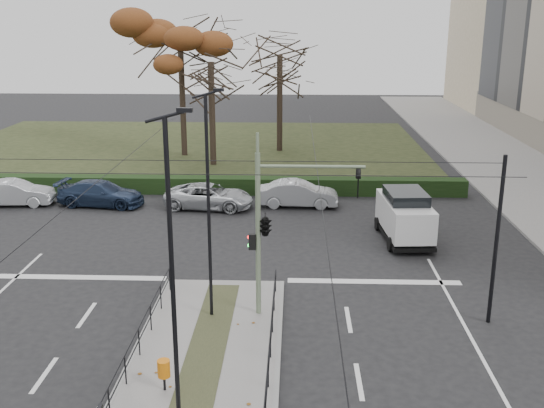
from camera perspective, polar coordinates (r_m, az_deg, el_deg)
The scene contains 19 objects.
ground at distance 21.39m, azimuth -5.65°, elevation -12.46°, with size 140.00×140.00×0.00m, color black.
median_island at distance 19.23m, azimuth -6.68°, elevation -15.86°, with size 4.40×15.00×0.14m, color slate.
sidewalk_east at distance 44.51m, azimuth 22.11°, elevation 1.91°, with size 8.00×90.00×0.14m, color slate.
park at distance 52.31m, azimuth -7.57°, elevation 4.98°, with size 38.00×26.00×0.10m, color black.
hedge at distance 39.40m, azimuth -10.78°, elevation 1.72°, with size 38.00×1.00×1.00m, color black.
median_railing at distance 18.68m, azimuth -6.82°, elevation -13.68°, with size 4.14×13.24×0.92m.
catenary at distance 21.48m, azimuth -5.34°, elevation -2.34°, with size 20.00×34.00×6.00m.
traffic_light at distance 21.79m, azimuth -0.37°, elevation -1.68°, with size 3.96×2.24×5.83m.
litter_bin at distance 18.70m, azimuth -9.68°, elevation -14.37°, with size 0.36×0.36×0.93m.
streetlamp_median_near at distance 15.47m, azimuth -8.86°, elevation -6.51°, with size 0.69×0.14×8.24m.
streetlamp_median_far at distance 21.55m, azimuth -5.67°, elevation -0.13°, with size 0.67×0.14×7.98m.
parked_car_second at distance 38.89m, azimuth -22.10°, elevation 0.92°, with size 1.52×4.37×1.44m, color #B3B6BB.
parked_car_third at distance 37.26m, azimuth -15.08°, elevation 0.92°, with size 1.99×4.89×1.42m, color #1C2942.
parked_car_fourth at distance 35.68m, azimuth -5.65°, elevation 0.70°, with size 2.27×4.92×1.37m, color #B3B6BB.
white_van at distance 30.89m, azimuth 11.81°, elevation -0.93°, with size 2.38×4.73×2.45m.
rust_tree at distance 48.55m, azimuth -8.25°, elevation 14.68°, with size 9.96×9.96×11.67m.
bare_tree_center at distance 49.86m, azimuth 0.70°, elevation 12.61°, with size 7.49×7.49×9.87m.
bare_tree_near at distance 45.14m, azimuth -5.50°, elevation 11.89°, with size 5.67×5.67×9.60m.
parked_car_fifth at distance 35.86m, azimuth 2.38°, elevation 0.93°, with size 1.55×4.45×1.47m, color #B3B6BB.
Camera 1 is at (2.75, -18.54, 10.31)m, focal length 42.00 mm.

